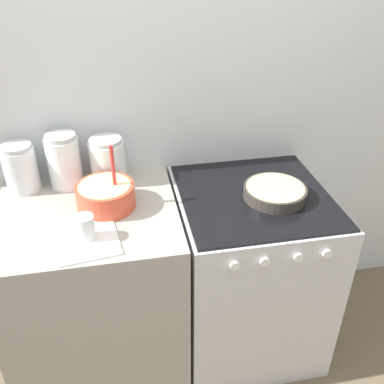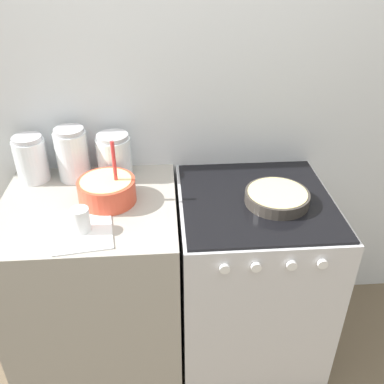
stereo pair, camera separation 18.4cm
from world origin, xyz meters
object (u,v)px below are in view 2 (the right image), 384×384
(baking_pan, at_px, (277,197))
(storage_jar_left, at_px, (32,162))
(mixing_bowl, at_px, (107,189))
(stove, at_px, (250,275))
(storage_jar_middle, at_px, (73,157))
(tin_can, at_px, (81,220))
(storage_jar_right, at_px, (115,159))

(baking_pan, height_order, storage_jar_left, storage_jar_left)
(mixing_bowl, relative_size, baking_pan, 1.02)
(stove, height_order, baking_pan, baking_pan)
(storage_jar_left, distance_m, storage_jar_middle, 0.19)
(stove, distance_m, mixing_bowl, 0.83)
(tin_can, bearing_deg, storage_jar_right, 77.21)
(mixing_bowl, height_order, tin_can, mixing_bowl)
(baking_pan, distance_m, tin_can, 0.83)
(baking_pan, relative_size, storage_jar_right, 1.28)
(storage_jar_left, distance_m, storage_jar_right, 0.38)
(stove, bearing_deg, storage_jar_right, 158.70)
(baking_pan, bearing_deg, storage_jar_left, 165.33)
(baking_pan, bearing_deg, storage_jar_middle, 162.40)
(storage_jar_right, distance_m, tin_can, 0.45)
(storage_jar_right, bearing_deg, tin_can, -102.79)
(mixing_bowl, height_order, baking_pan, mixing_bowl)
(baking_pan, bearing_deg, mixing_bowl, 174.75)
(stove, bearing_deg, storage_jar_left, 166.33)
(stove, bearing_deg, baking_pan, -26.75)
(mixing_bowl, bearing_deg, tin_can, -110.49)
(mixing_bowl, xyz_separation_m, storage_jar_right, (0.02, 0.22, 0.03))
(storage_jar_left, relative_size, tin_can, 2.09)
(stove, relative_size, mixing_bowl, 3.20)
(storage_jar_middle, bearing_deg, storage_jar_right, 0.00)
(mixing_bowl, xyz_separation_m, tin_can, (-0.08, -0.22, -0.01))
(stove, relative_size, storage_jar_middle, 3.61)
(baking_pan, distance_m, storage_jar_right, 0.77)
(stove, distance_m, storage_jar_right, 0.88)
(mixing_bowl, bearing_deg, storage_jar_middle, 128.25)
(stove, xyz_separation_m, baking_pan, (0.08, -0.04, 0.48))
(mixing_bowl, bearing_deg, storage_jar_right, 85.25)
(storage_jar_left, height_order, storage_jar_middle, storage_jar_middle)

